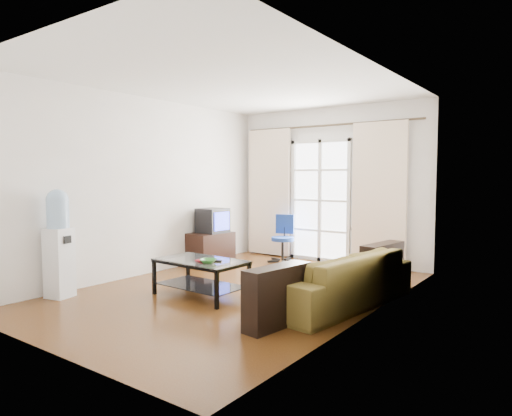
% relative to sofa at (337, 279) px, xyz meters
% --- Properties ---
extents(floor, '(5.20, 5.20, 0.00)m').
position_rel_sofa_xyz_m(floor, '(-1.34, -0.18, -0.31)').
color(floor, brown).
rests_on(floor, ground).
extents(ceiling, '(5.20, 5.20, 0.00)m').
position_rel_sofa_xyz_m(ceiling, '(-1.34, -0.18, 2.39)').
color(ceiling, white).
rests_on(ceiling, wall_back).
extents(wall_back, '(3.60, 0.02, 2.70)m').
position_rel_sofa_xyz_m(wall_back, '(-1.34, 2.42, 1.04)').
color(wall_back, white).
rests_on(wall_back, floor).
extents(wall_front, '(3.60, 0.02, 2.70)m').
position_rel_sofa_xyz_m(wall_front, '(-1.34, -2.78, 1.04)').
color(wall_front, white).
rests_on(wall_front, floor).
extents(wall_left, '(0.02, 5.20, 2.70)m').
position_rel_sofa_xyz_m(wall_left, '(-3.14, -0.18, 1.04)').
color(wall_left, white).
rests_on(wall_left, floor).
extents(wall_right, '(0.02, 5.20, 2.70)m').
position_rel_sofa_xyz_m(wall_right, '(0.46, -0.18, 1.04)').
color(wall_right, white).
rests_on(wall_right, floor).
extents(french_door, '(1.16, 0.06, 2.15)m').
position_rel_sofa_xyz_m(french_door, '(-1.49, 2.36, 0.77)').
color(french_door, white).
rests_on(french_door, wall_back).
extents(curtain_rod, '(3.30, 0.04, 0.04)m').
position_rel_sofa_xyz_m(curtain_rod, '(-1.34, 2.32, 2.07)').
color(curtain_rod, '#4C3F2D').
rests_on(curtain_rod, wall_back).
extents(curtain_left, '(0.90, 0.07, 2.35)m').
position_rel_sofa_xyz_m(curtain_left, '(-2.54, 2.30, 0.89)').
color(curtain_left, '#F3DDC3').
rests_on(curtain_left, curtain_rod).
extents(curtain_right, '(0.90, 0.07, 2.35)m').
position_rel_sofa_xyz_m(curtain_right, '(-0.39, 2.30, 0.89)').
color(curtain_right, '#F3DDC3').
rests_on(curtain_right, curtain_rod).
extents(radiator, '(0.64, 0.12, 0.64)m').
position_rel_sofa_xyz_m(radiator, '(-0.54, 2.32, 0.02)').
color(radiator, gray).
rests_on(radiator, floor).
extents(sofa, '(2.34, 1.40, 0.62)m').
position_rel_sofa_xyz_m(sofa, '(0.00, 0.00, 0.00)').
color(sofa, olive).
rests_on(sofa, floor).
extents(coffee_table, '(1.16, 0.68, 0.46)m').
position_rel_sofa_xyz_m(coffee_table, '(-1.55, -0.66, -0.01)').
color(coffee_table, silver).
rests_on(coffee_table, floor).
extents(bowl, '(0.33, 0.33, 0.05)m').
position_rel_sofa_xyz_m(bowl, '(-1.34, -0.76, 0.18)').
color(bowl, green).
rests_on(bowl, coffee_table).
extents(book, '(0.16, 0.21, 0.02)m').
position_rel_sofa_xyz_m(book, '(-1.54, -0.69, 0.16)').
color(book, maroon).
rests_on(book, coffee_table).
extents(remote, '(0.17, 0.13, 0.02)m').
position_rel_sofa_xyz_m(remote, '(-1.32, -0.65, 0.16)').
color(remote, black).
rests_on(remote, coffee_table).
extents(tv_stand, '(0.57, 0.79, 0.54)m').
position_rel_sofa_xyz_m(tv_stand, '(-2.87, 0.99, -0.04)').
color(tv_stand, black).
rests_on(tv_stand, floor).
extents(crt_tv, '(0.48, 0.47, 0.42)m').
position_rel_sofa_xyz_m(crt_tv, '(-2.86, 1.03, 0.44)').
color(crt_tv, black).
rests_on(crt_tv, tv_stand).
extents(task_chair, '(0.73, 0.73, 0.83)m').
position_rel_sofa_xyz_m(task_chair, '(-1.96, 1.89, -0.07)').
color(task_chair, black).
rests_on(task_chair, floor).
extents(water_cooler, '(0.33, 0.33, 1.35)m').
position_rel_sofa_xyz_m(water_cooler, '(-2.94, -1.73, 0.40)').
color(water_cooler, silver).
rests_on(water_cooler, floor).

